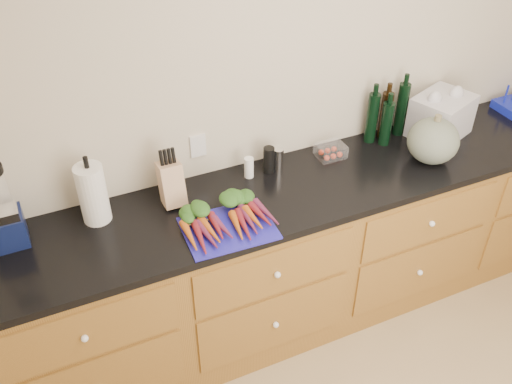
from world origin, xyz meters
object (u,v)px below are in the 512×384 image
carrots (225,218)px  blender_appliance (0,211)px  tomato_box (331,151)px  cutting_board (228,228)px  squash (433,141)px  knife_block (171,184)px  paper_towel (93,194)px

carrots → blender_appliance: size_ratio=1.00×
blender_appliance → tomato_box: 1.65m
cutting_board → tomato_box: (0.73, 0.33, 0.03)m
carrots → cutting_board: bearing=-90.0°
squash → knife_block: size_ratio=1.26×
cutting_board → paper_towel: (-0.53, 0.32, 0.14)m
cutting_board → squash: (1.19, 0.08, 0.12)m
cutting_board → knife_block: knife_block is taller
cutting_board → squash: size_ratio=1.52×
carrots → squash: bearing=2.0°
carrots → paper_towel: bearing=152.0°
squash → blender_appliance: bearing=173.6°
carrots → tomato_box: (0.73, 0.29, 0.00)m
carrots → paper_towel: 0.61m
tomato_box → squash: bearing=-28.3°
squash → paper_towel: paper_towel is taller
knife_block → tomato_box: size_ratio=1.43×
carrots → blender_appliance: bearing=163.1°
carrots → squash: (1.19, 0.04, 0.09)m
carrots → knife_block: (-0.17, 0.26, 0.07)m
squash → tomato_box: squash is taller
squash → paper_towel: size_ratio=0.92×
carrots → blender_appliance: 0.97m
squash → tomato_box: 0.54m
carrots → squash: 1.20m
knife_block → tomato_box: (0.90, 0.03, -0.07)m
cutting_board → blender_appliance: blender_appliance is taller
squash → tomato_box: (-0.47, 0.25, -0.09)m
paper_towel → blender_appliance: bearing=-179.7°
cutting_board → tomato_box: tomato_box is taller
cutting_board → knife_block: 0.36m
cutting_board → paper_towel: 0.63m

